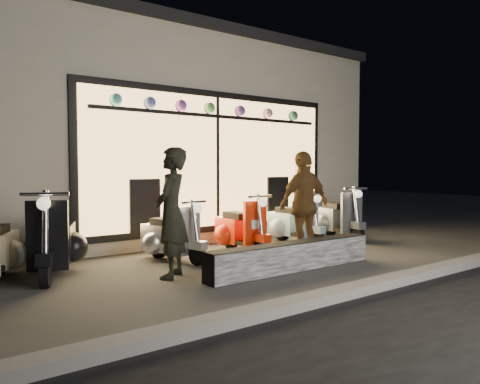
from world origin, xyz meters
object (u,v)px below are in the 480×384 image
object	(u,v)px
scooter_silver	(168,236)
scooter_red	(238,229)
man	(171,213)
graffiti_barrier	(292,256)
woman	(304,204)

from	to	relation	value
scooter_silver	scooter_red	distance (m)	1.33
scooter_red	man	bearing A→B (deg)	-147.75
scooter_red	man	world-z (taller)	man
graffiti_barrier	woman	distance (m)	1.22
man	woman	distance (m)	2.37
scooter_silver	woman	size ratio (longest dim) A/B	0.75
graffiti_barrier	woman	world-z (taller)	woman
graffiti_barrier	man	size ratio (longest dim) A/B	1.64
graffiti_barrier	woman	bearing A→B (deg)	36.16
graffiti_barrier	woman	xyz separation A→B (m)	(0.84, 0.61, 0.65)
graffiti_barrier	man	world-z (taller)	man
graffiti_barrier	man	bearing A→B (deg)	156.63
scooter_silver	woman	xyz separation A→B (m)	(1.85, -1.13, 0.49)
woman	man	bearing A→B (deg)	-1.83
man	scooter_silver	bearing A→B (deg)	-160.42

